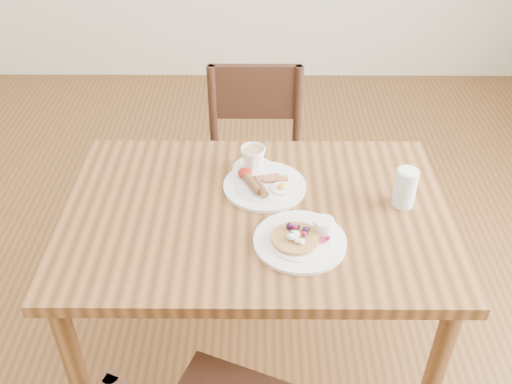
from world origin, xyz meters
TOP-DOWN VIEW (x-y plane):
  - ground at (0.00, 0.00)m, footprint 5.00×5.00m
  - dining_table at (0.00, 0.00)m, footprint 1.20×0.80m
  - chair_far at (-0.01, 0.63)m, footprint 0.42×0.42m
  - pancake_plate at (0.13, -0.15)m, footprint 0.27×0.27m
  - breakfast_plate at (0.02, 0.12)m, footprint 0.27×0.27m
  - teacup_saucer at (-0.01, 0.22)m, footprint 0.14×0.14m
  - water_glass at (0.46, 0.03)m, footprint 0.07×0.07m

SIDE VIEW (x-z plane):
  - ground at x=0.00m, z-range 0.00..0.00m
  - chair_far at x=-0.01m, z-range 0.05..0.93m
  - dining_table at x=0.00m, z-range 0.28..1.03m
  - breakfast_plate at x=0.02m, z-range 0.74..0.78m
  - pancake_plate at x=0.13m, z-range 0.74..0.79m
  - teacup_saucer at x=-0.01m, z-range 0.75..0.83m
  - water_glass at x=0.46m, z-range 0.75..0.88m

